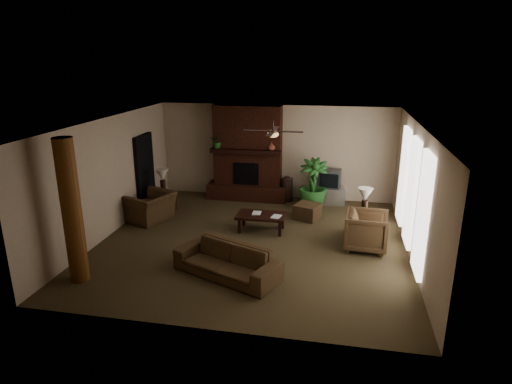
% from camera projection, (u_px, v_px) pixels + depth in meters
% --- Properties ---
extents(room_shell, '(7.00, 7.00, 7.00)m').
position_uv_depth(room_shell, '(253.00, 185.00, 9.83)').
color(room_shell, '#4A3C25').
rests_on(room_shell, ground).
extents(fireplace, '(2.40, 0.70, 2.80)m').
position_uv_depth(fireplace, '(248.00, 161.00, 13.07)').
color(fireplace, '#461E12').
rests_on(fireplace, ground).
extents(windows, '(0.08, 3.65, 2.35)m').
position_uv_depth(windows, '(411.00, 193.00, 9.41)').
color(windows, white).
rests_on(windows, ground).
extents(log_column, '(0.36, 0.36, 2.80)m').
position_uv_depth(log_column, '(72.00, 212.00, 8.12)').
color(log_column, brown).
rests_on(log_column, ground).
extents(doorway, '(0.10, 1.00, 2.10)m').
position_uv_depth(doorway, '(145.00, 172.00, 12.24)').
color(doorway, black).
rests_on(doorway, ground).
extents(ceiling_fan, '(1.35, 1.35, 0.37)m').
position_uv_depth(ceiling_fan, '(273.00, 133.00, 9.70)').
color(ceiling_fan, '#321E16').
rests_on(ceiling_fan, ceiling).
extents(sofa, '(2.22, 1.42, 0.84)m').
position_uv_depth(sofa, '(227.00, 256.00, 8.58)').
color(sofa, '#4A341F').
rests_on(sofa, ground).
extents(armchair_left, '(1.09, 1.32, 1.00)m').
position_uv_depth(armchair_left, '(150.00, 202.00, 11.44)').
color(armchair_left, '#4A341F').
rests_on(armchair_left, ground).
extents(armchair_right, '(0.92, 0.97, 0.94)m').
position_uv_depth(armchair_right, '(367.00, 229.00, 9.75)').
color(armchair_right, '#4A341F').
rests_on(armchair_right, ground).
extents(coffee_table, '(1.20, 0.70, 0.43)m').
position_uv_depth(coffee_table, '(261.00, 217.00, 10.79)').
color(coffee_table, black).
rests_on(coffee_table, ground).
extents(ottoman, '(0.78, 0.78, 0.40)m').
position_uv_depth(ottoman, '(307.00, 211.00, 11.65)').
color(ottoman, '#4A341F').
rests_on(ottoman, ground).
extents(tv_stand, '(0.91, 0.62, 0.50)m').
position_uv_depth(tv_stand, '(329.00, 195.00, 12.83)').
color(tv_stand, '#B4B4B6').
rests_on(tv_stand, ground).
extents(tv, '(0.69, 0.58, 0.52)m').
position_uv_depth(tv, '(329.00, 179.00, 12.67)').
color(tv, '#3B3A3D').
rests_on(tv, tv_stand).
extents(floor_vase, '(0.34, 0.34, 0.77)m').
position_uv_depth(floor_vase, '(287.00, 187.00, 13.00)').
color(floor_vase, '#32211C').
rests_on(floor_vase, ground).
extents(floor_plant, '(1.02, 1.55, 0.81)m').
position_uv_depth(floor_plant, '(312.00, 195.00, 12.35)').
color(floor_plant, '#265622').
rests_on(floor_plant, ground).
extents(side_table_left, '(0.62, 0.62, 0.55)m').
position_uv_depth(side_table_left, '(164.00, 201.00, 12.23)').
color(side_table_left, black).
rests_on(side_table_left, ground).
extents(lamp_left, '(0.38, 0.38, 0.65)m').
position_uv_depth(lamp_left, '(162.00, 176.00, 11.98)').
color(lamp_left, '#321E16').
rests_on(lamp_left, side_table_left).
extents(side_table_right, '(0.61, 0.61, 0.55)m').
position_uv_depth(side_table_right, '(363.00, 225.00, 10.54)').
color(side_table_right, black).
rests_on(side_table_right, ground).
extents(lamp_right, '(0.39, 0.39, 0.65)m').
position_uv_depth(lamp_right, '(365.00, 196.00, 10.31)').
color(lamp_right, '#321E16').
rests_on(lamp_right, side_table_right).
extents(mantel_plant, '(0.42, 0.45, 0.33)m').
position_uv_depth(mantel_plant, '(217.00, 143.00, 12.84)').
color(mantel_plant, '#265622').
rests_on(mantel_plant, fireplace).
extents(mantel_vase, '(0.28, 0.28, 0.22)m').
position_uv_depth(mantel_vase, '(271.00, 146.00, 12.57)').
color(mantel_vase, brown).
rests_on(mantel_vase, fireplace).
extents(book_a, '(0.22, 0.04, 0.29)m').
position_uv_depth(book_a, '(252.00, 208.00, 10.79)').
color(book_a, '#999999').
rests_on(book_a, coffee_table).
extents(book_b, '(0.21, 0.06, 0.29)m').
position_uv_depth(book_b, '(272.00, 211.00, 10.59)').
color(book_b, '#999999').
rests_on(book_b, coffee_table).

